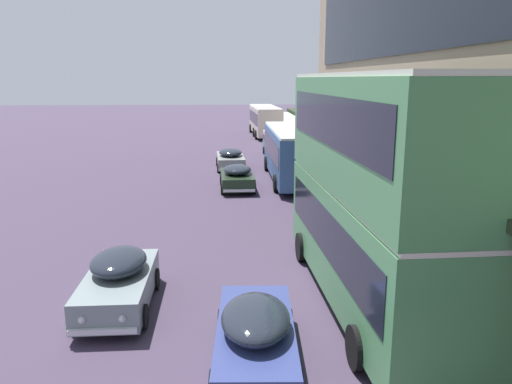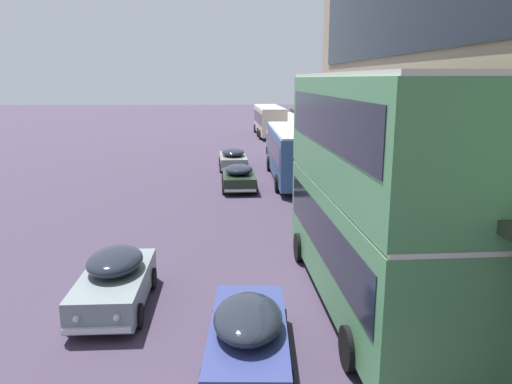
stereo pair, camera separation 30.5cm
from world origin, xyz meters
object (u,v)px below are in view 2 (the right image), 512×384
at_px(sedan_second_mid, 115,280).
at_px(vw_van, 279,143).
at_px(transit_bus_kerbside_rear, 369,185).
at_px(transit_bus_kerbside_far, 269,119).
at_px(sedan_far_back, 233,159).
at_px(sedan_second_near, 248,334).
at_px(sedan_lead_near, 239,177).
at_px(street_lamp, 401,147).
at_px(fire_hydrant, 490,309).
at_px(transit_bus_kerbside_front, 294,151).

bearing_deg(sedan_second_mid, vw_van, 75.72).
relative_size(transit_bus_kerbside_rear, transit_bus_kerbside_far, 0.97).
height_order(sedan_far_back, sedan_second_near, sedan_second_near).
bearing_deg(sedan_far_back, sedan_second_mid, -98.45).
bearing_deg(sedan_lead_near, sedan_second_near, -89.83).
xyz_separation_m(vw_van, street_lamp, (2.76, -22.08, 2.61)).
bearing_deg(vw_van, sedan_second_near, -96.32).
distance_m(sedan_lead_near, street_lamp, 11.68).
xyz_separation_m(transit_bus_kerbside_rear, fire_hydrant, (2.90, -1.53, -2.98)).
relative_size(transit_bus_kerbside_rear, sedan_second_mid, 2.48).
bearing_deg(sedan_far_back, transit_bus_kerbside_front, -48.64).
height_order(sedan_far_back, sedan_second_mid, sedan_second_mid).
relative_size(sedan_second_mid, fire_hydrant, 6.07).
height_order(transit_bus_kerbside_rear, sedan_second_mid, transit_bus_kerbside_rear).
bearing_deg(street_lamp, sedan_second_near, -125.00).
height_order(sedan_second_near, street_lamp, street_lamp).
xyz_separation_m(sedan_second_near, sedan_lead_near, (-0.05, 18.25, -0.02)).
xyz_separation_m(transit_bus_kerbside_far, sedan_lead_near, (-3.65, -27.57, -1.13)).
height_order(sedan_far_back, vw_van, vw_van).
distance_m(transit_bus_kerbside_rear, street_lamp, 6.48).
height_order(sedan_far_back, street_lamp, street_lamp).
height_order(vw_van, fire_hydrant, vw_van).
xyz_separation_m(transit_bus_kerbside_far, sedan_far_back, (-4.00, -20.83, -1.12)).
distance_m(transit_bus_kerbside_front, transit_bus_kerbside_far, 25.16).
distance_m(transit_bus_kerbside_far, sedan_far_back, 21.24).
xyz_separation_m(transit_bus_kerbside_front, vw_van, (0.02, 10.25, -0.78)).
height_order(transit_bus_kerbside_front, sedan_far_back, transit_bus_kerbside_front).
xyz_separation_m(sedan_lead_near, vw_van, (3.48, 12.67, 0.37)).
bearing_deg(vw_van, fire_hydrant, -84.46).
height_order(sedan_second_near, sedan_lead_near, sedan_second_near).
relative_size(sedan_lead_near, vw_van, 0.93).
relative_size(transit_bus_kerbside_front, street_lamp, 1.74).
bearing_deg(sedan_far_back, sedan_second_near, -89.07).
distance_m(sedan_far_back, street_lamp, 17.69).
height_order(sedan_second_near, sedan_second_mid, sedan_second_mid).
relative_size(transit_bus_kerbside_far, vw_van, 2.35).
bearing_deg(vw_van, sedan_far_back, -122.82).
relative_size(transit_bus_kerbside_rear, vw_van, 2.28).
distance_m(transit_bus_kerbside_far, street_lamp, 37.12).
distance_m(transit_bus_kerbside_front, fire_hydrant, 19.45).
height_order(transit_bus_kerbside_rear, sedan_lead_near, transit_bus_kerbside_rear).
bearing_deg(fire_hydrant, street_lamp, 90.73).
relative_size(transit_bus_kerbside_far, sedan_lead_near, 2.54).
bearing_deg(sedan_second_mid, transit_bus_kerbside_rear, -0.92).
bearing_deg(street_lamp, transit_bus_kerbside_rear, -115.73).
bearing_deg(sedan_second_mid, sedan_lead_near, 76.62).
relative_size(transit_bus_kerbside_far, street_lamp, 1.80).
distance_m(transit_bus_kerbside_front, sedan_lead_near, 4.37).
xyz_separation_m(transit_bus_kerbside_far, vw_van, (-0.17, -14.90, -0.77)).
relative_size(transit_bus_kerbside_far, sedan_far_back, 2.32).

